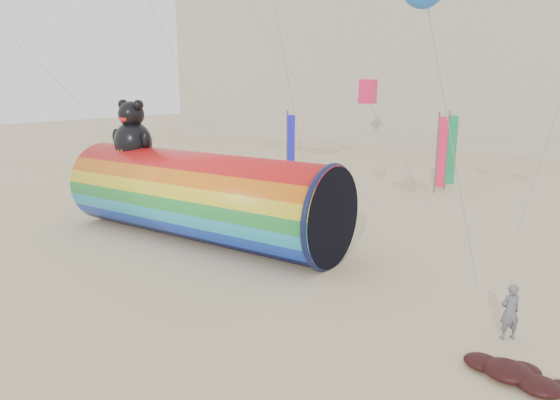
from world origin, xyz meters
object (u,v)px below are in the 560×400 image
Objects in this scene: hotel_building at (399,56)px; fabric_bundle at (517,374)px; windsock_assembly at (200,194)px; kite_handler at (510,312)px.

fabric_bundle is (21.93, -48.45, -10.14)m from hotel_building.
fabric_bundle is at bearing -16.78° from windsock_assembly.
fabric_bundle is at bearing 62.53° from kite_handler.
windsock_assembly is at bearing -79.70° from hotel_building.
hotel_building reaches higher than kite_handler.
hotel_building reaches higher than fabric_bundle.
kite_handler reaches higher than fabric_bundle.
hotel_building is at bearing 100.30° from windsock_assembly.
kite_handler is (13.31, -2.14, -1.27)m from windsock_assembly.
windsock_assembly is 8.49× the size of kite_handler.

